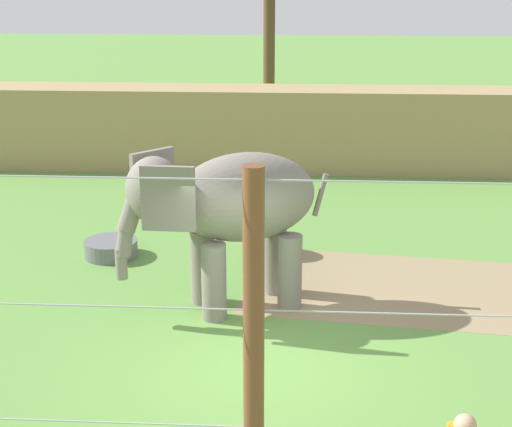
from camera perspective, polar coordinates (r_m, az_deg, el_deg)
name	(u,v)px	position (r m, az deg, el deg)	size (l,w,h in m)	color
ground_plane	(257,363)	(12.11, 0.09, -10.83)	(120.00, 120.00, 0.00)	#609342
dirt_patch	(404,288)	(15.00, 10.71, -5.35)	(5.83, 3.43, 0.01)	#937F5B
embankment_wall	(282,129)	(23.25, 1.88, 6.20)	(36.00, 1.80, 2.39)	tan
elephant	(229,206)	(13.32, -1.97, 0.57)	(3.59, 2.37, 2.83)	gray
enrichment_ball	(267,234)	(16.34, 0.78, -1.49)	(0.87, 0.87, 0.87)	gray
cable_fence	(246,331)	(8.76, -0.73, -8.58)	(9.27, 0.24, 3.79)	brown
water_tub	(111,248)	(16.53, -10.52, -2.49)	(1.10, 1.10, 0.35)	slate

